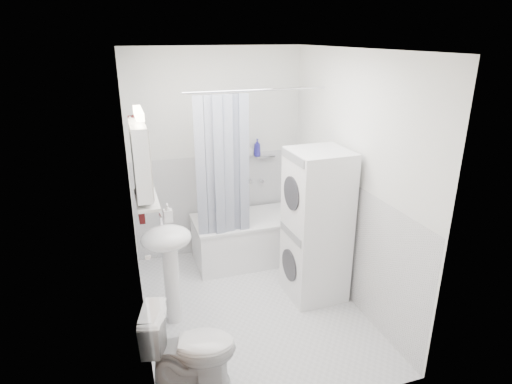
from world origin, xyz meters
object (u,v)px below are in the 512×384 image
object	(u,v)px
bathtub	(254,236)
toilet	(191,348)
sink	(168,253)
washer_dryer	(316,226)

from	to	relation	value
bathtub	toilet	xyz separation A→B (m)	(-1.04, -1.71, 0.04)
bathtub	sink	size ratio (longest dim) A/B	1.33
bathtub	toilet	bearing A→B (deg)	-121.40
bathtub	toilet	size ratio (longest dim) A/B	2.04
bathtub	toilet	distance (m)	2.01
washer_dryer	toilet	bearing A→B (deg)	-150.90
bathtub	sink	xyz separation A→B (m)	(-1.08, -0.89, 0.41)
washer_dryer	bathtub	bearing A→B (deg)	110.17
washer_dryer	toilet	distance (m)	1.68
sink	washer_dryer	size ratio (longest dim) A/B	0.69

